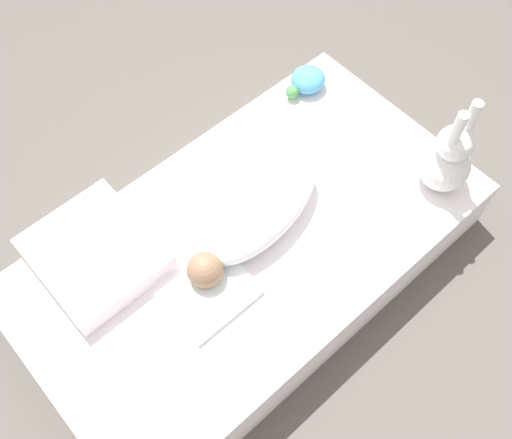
% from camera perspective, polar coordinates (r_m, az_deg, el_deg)
% --- Properties ---
extents(ground_plane, '(12.00, 12.00, 0.00)m').
position_cam_1_polar(ground_plane, '(1.97, -0.56, -4.53)').
color(ground_plane, '#514C47').
extents(bed_mattress, '(1.41, 0.78, 0.21)m').
position_cam_1_polar(bed_mattress, '(1.88, -0.58, -3.13)').
color(bed_mattress, white).
rests_on(bed_mattress, ground_plane).
extents(burp_cloth, '(0.24, 0.19, 0.02)m').
position_cam_1_polar(burp_cloth, '(1.70, -4.42, -7.05)').
color(burp_cloth, white).
rests_on(burp_cloth, bed_mattress).
extents(swaddled_baby, '(0.54, 0.26, 0.13)m').
position_cam_1_polar(swaddled_baby, '(1.75, 0.14, 0.53)').
color(swaddled_baby, white).
rests_on(swaddled_baby, bed_mattress).
extents(pillow, '(0.32, 0.36, 0.07)m').
position_cam_1_polar(pillow, '(1.78, -15.08, -3.22)').
color(pillow, white).
rests_on(pillow, bed_mattress).
extents(bunny_plush, '(0.16, 0.16, 0.34)m').
position_cam_1_polar(bunny_plush, '(1.88, 17.80, 5.49)').
color(bunny_plush, white).
rests_on(bunny_plush, bed_mattress).
extents(turtle_plush, '(0.16, 0.11, 0.08)m').
position_cam_1_polar(turtle_plush, '(2.11, 4.86, 13.08)').
color(turtle_plush, '#4C99C6').
rests_on(turtle_plush, bed_mattress).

